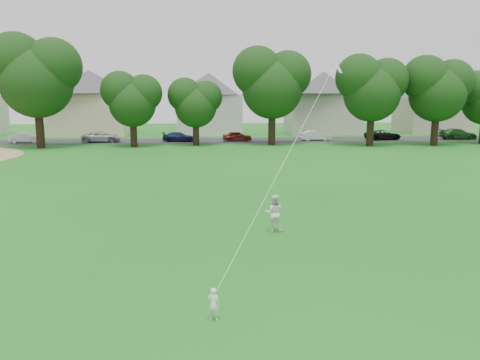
{
  "coord_description": "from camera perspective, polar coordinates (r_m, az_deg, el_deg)",
  "views": [
    {
      "loc": [
        -1.7,
        -13.3,
        5.01
      ],
      "look_at": [
        -0.29,
        2.0,
        2.3
      ],
      "focal_mm": 35.0,
      "sensor_mm": 36.0,
      "label": 1
    }
  ],
  "objects": [
    {
      "name": "house_row",
      "position": [
        65.34,
        -3.36,
        9.95
      ],
      "size": [
        76.05,
        14.19,
        10.16
      ],
      "color": "beige",
      "rests_on": "ground"
    },
    {
      "name": "tree_row",
      "position": [
        48.92,
        -2.88,
        11.61
      ],
      "size": [
        83.28,
        8.63,
        11.61
      ],
      "color": "black",
      "rests_on": "ground"
    },
    {
      "name": "toddler",
      "position": [
        10.98,
        -3.26,
        -14.87
      ],
      "size": [
        0.34,
        0.27,
        0.79
      ],
      "primitive_type": "imported",
      "rotation": [
        0.0,
        0.0,
        2.81
      ],
      "color": "white",
      "rests_on": "ground"
    },
    {
      "name": "ground",
      "position": [
        14.31,
        1.94,
        -10.49
      ],
      "size": [
        160.0,
        160.0,
        0.0
      ],
      "primitive_type": "plane",
      "color": "#155F18",
      "rests_on": "ground"
    },
    {
      "name": "street",
      "position": [
        55.55,
        -3.48,
        4.82
      ],
      "size": [
        90.0,
        7.0,
        0.01
      ],
      "primitive_type": "cube",
      "color": "#2D2D30",
      "rests_on": "ground"
    },
    {
      "name": "older_boy",
      "position": [
        17.74,
        4.16,
        -4.05
      ],
      "size": [
        0.77,
        0.64,
        1.42
      ],
      "primitive_type": "imported",
      "rotation": [
        0.0,
        0.0,
        2.98
      ],
      "color": "white",
      "rests_on": "ground"
    },
    {
      "name": "parked_cars",
      "position": [
        54.62,
        -1.01,
        5.39
      ],
      "size": [
        64.65,
        2.45,
        1.29
      ],
      "color": "black",
      "rests_on": "ground"
    },
    {
      "name": "kite",
      "position": [
        15.68,
        6.63,
        4.58
      ],
      "size": [
        3.35,
        5.88,
        13.51
      ],
      "color": "silver",
      "rests_on": "ground"
    }
  ]
}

